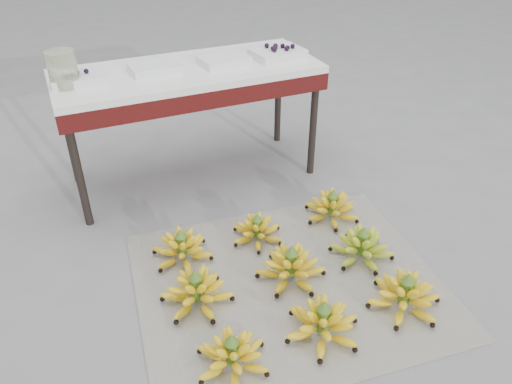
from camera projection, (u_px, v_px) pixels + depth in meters
name	position (u px, v px, depth m)	size (l,w,h in m)	color
ground	(270.00, 289.00, 2.08)	(60.00, 60.00, 0.00)	slate
newspaper_mat	(288.00, 283.00, 2.11)	(1.25, 1.05, 0.01)	silver
bunch_front_left	(232.00, 356.00, 1.72)	(0.30, 0.30, 0.16)	yellow
bunch_front_center	(323.00, 323.00, 1.84)	(0.31, 0.31, 0.17)	yellow
bunch_front_right	(405.00, 296.00, 1.96)	(0.37, 0.37, 0.18)	yellow
bunch_mid_left	(197.00, 292.00, 1.98)	(0.37, 0.37, 0.17)	yellow
bunch_mid_center	(291.00, 267.00, 2.10)	(0.34, 0.34, 0.18)	yellow
bunch_mid_right	(362.00, 247.00, 2.21)	(0.29, 0.29, 0.17)	olive
bunch_back_left	(182.00, 249.00, 2.21)	(0.32, 0.32, 0.16)	yellow
bunch_back_center	(257.00, 231.00, 2.32)	(0.26, 0.26, 0.15)	yellow
bunch_back_right	(332.00, 208.00, 2.47)	(0.32, 0.32, 0.17)	yellow
vendor_table	(189.00, 82.00, 2.53)	(1.32, 0.53, 0.64)	black
tray_far_left	(79.00, 78.00, 2.31)	(0.26, 0.20, 0.06)	silver
tray_left	(154.00, 68.00, 2.44)	(0.25, 0.19, 0.04)	silver
tray_right	(224.00, 60.00, 2.53)	(0.25, 0.19, 0.04)	silver
tray_far_right	(278.00, 53.00, 2.62)	(0.28, 0.22, 0.07)	silver
glass_jar	(63.00, 69.00, 2.24)	(0.13, 0.13, 0.16)	beige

